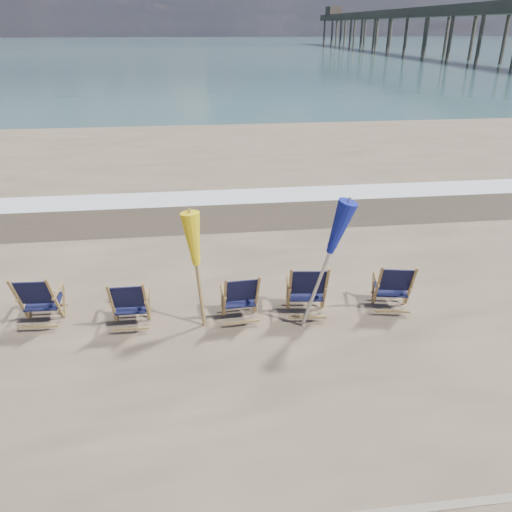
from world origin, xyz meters
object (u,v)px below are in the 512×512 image
at_px(beach_chair_1, 146,304).
at_px(beach_chair_4, 411,288).
at_px(beach_chair_0, 55,301).
at_px(beach_chair_3, 325,291).
at_px(beach_chair_2, 257,297).
at_px(fishing_pier, 444,25).
at_px(umbrella_yellow, 196,246).
at_px(umbrella_blue, 325,230).

bearing_deg(beach_chair_1, beach_chair_4, 179.61).
bearing_deg(beach_chair_0, beach_chair_3, 178.94).
height_order(beach_chair_0, beach_chair_1, beach_chair_0).
bearing_deg(beach_chair_2, fishing_pier, -121.42).
height_order(beach_chair_3, beach_chair_4, beach_chair_3).
distance_m(beach_chair_1, beach_chair_2, 1.78).
height_order(beach_chair_3, fishing_pier, fishing_pier).
bearing_deg(beach_chair_1, umbrella_yellow, -177.68).
bearing_deg(umbrella_yellow, beach_chair_3, -1.90).
xyz_separation_m(umbrella_yellow, umbrella_blue, (1.91, -0.35, 0.30)).
distance_m(beach_chair_2, fishing_pier, 81.96).
relative_size(beach_chair_1, umbrella_yellow, 0.49).
xyz_separation_m(beach_chair_0, beach_chair_3, (4.36, -0.29, 0.03)).
distance_m(umbrella_yellow, fishing_pier, 82.34).
relative_size(beach_chair_4, umbrella_blue, 0.43).
distance_m(beach_chair_1, umbrella_blue, 3.04).
bearing_deg(fishing_pier, beach_chair_3, -117.00).
height_order(beach_chair_4, umbrella_yellow, umbrella_yellow).
height_order(beach_chair_0, beach_chair_2, beach_chair_0).
bearing_deg(umbrella_blue, beach_chair_4, 9.06).
height_order(beach_chair_1, beach_chair_3, beach_chair_3).
distance_m(beach_chair_0, beach_chair_3, 4.37).
distance_m(beach_chair_2, beach_chair_3, 1.13).
height_order(umbrella_yellow, fishing_pier, fishing_pier).
distance_m(beach_chair_0, fishing_pier, 83.30).
distance_m(beach_chair_1, beach_chair_4, 4.37).
xyz_separation_m(beach_chair_2, fishing_pier, (38.06, 72.47, 4.18)).
bearing_deg(fishing_pier, beach_chair_0, -119.76).
distance_m(beach_chair_4, fishing_pier, 80.85).
height_order(beach_chair_3, umbrella_yellow, umbrella_yellow).
bearing_deg(umbrella_yellow, beach_chair_2, -1.58).
height_order(beach_chair_1, beach_chair_4, beach_chair_4).
bearing_deg(fishing_pier, umbrella_yellow, -118.30).
height_order(beach_chair_1, umbrella_blue, umbrella_blue).
distance_m(beach_chair_2, umbrella_blue, 1.61).
relative_size(beach_chair_4, umbrella_yellow, 0.50).
height_order(beach_chair_4, fishing_pier, fishing_pier).
bearing_deg(beach_chair_3, beach_chair_4, -173.97).
bearing_deg(beach_chair_4, beach_chair_0, 8.46).
height_order(beach_chair_0, beach_chair_4, beach_chair_0).
xyz_separation_m(beach_chair_4, umbrella_yellow, (-3.53, 0.09, 0.94)).
xyz_separation_m(beach_chair_1, fishing_pier, (39.84, 72.47, 4.18)).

